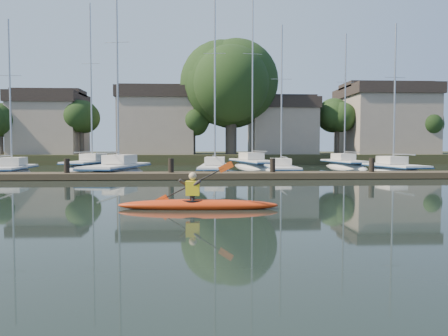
{
  "coord_description": "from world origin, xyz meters",
  "views": [
    {
      "loc": [
        -1.27,
        -11.64,
        1.98
      ],
      "look_at": [
        -0.47,
        3.16,
        1.2
      ],
      "focal_mm": 35.0,
      "sensor_mm": 36.0,
      "label": 1
    }
  ],
  "objects": [
    {
      "name": "ground",
      "position": [
        0.0,
        0.0,
        0.0
      ],
      "size": [
        160.0,
        160.0,
        0.0
      ],
      "primitive_type": "plane",
      "color": "black",
      "rests_on": "ground"
    },
    {
      "name": "kayak",
      "position": [
        -1.38,
        1.85,
        0.19
      ],
      "size": [
        5.02,
        1.18,
        1.6
      ],
      "rotation": [
        0.0,
        0.0,
        -0.05
      ],
      "color": "red",
      "rests_on": "ground"
    },
    {
      "name": "dock",
      "position": [
        0.0,
        14.0,
        0.2
      ],
      "size": [
        34.0,
        2.0,
        1.8
      ],
      "color": "#413725",
      "rests_on": "ground"
    },
    {
      "name": "sailboat_0",
      "position": [
        -13.85,
        17.98,
        -0.19
      ],
      "size": [
        2.73,
        7.42,
        11.51
      ],
      "rotation": [
        0.0,
        0.0,
        0.1
      ],
      "color": "silver",
      "rests_on": "ground"
    },
    {
      "name": "sailboat_1",
      "position": [
        -6.9,
        18.08,
        -0.21
      ],
      "size": [
        4.07,
        9.64,
        15.33
      ],
      "rotation": [
        0.0,
        0.0,
        -0.19
      ],
      "color": "silver",
      "rests_on": "ground"
    },
    {
      "name": "sailboat_2",
      "position": [
        -0.29,
        18.48,
        -0.18
      ],
      "size": [
        2.66,
        8.74,
        14.26
      ],
      "rotation": [
        0.0,
        0.0,
        -0.08
      ],
      "color": "silver",
      "rests_on": "ground"
    },
    {
      "name": "sailboat_3",
      "position": [
        4.33,
        18.27,
        -0.17
      ],
      "size": [
        2.08,
        7.1,
        11.36
      ],
      "rotation": [
        0.0,
        0.0,
        -0.03
      ],
      "color": "silver",
      "rests_on": "ground"
    },
    {
      "name": "sailboat_4",
      "position": [
        12.57,
        18.72,
        -0.19
      ],
      "size": [
        2.97,
        7.19,
        11.87
      ],
      "rotation": [
        0.0,
        0.0,
        0.13
      ],
      "color": "silver",
      "rests_on": "ground"
    },
    {
      "name": "sailboat_5",
      "position": [
        -10.76,
        26.72,
        -0.19
      ],
      "size": [
        3.69,
        9.61,
        15.52
      ],
      "rotation": [
        0.0,
        0.0,
        -0.16
      ],
      "color": "silver",
      "rests_on": "ground"
    },
    {
      "name": "sailboat_6",
      "position": [
        3.46,
        27.32,
        -0.2
      ],
      "size": [
        4.25,
        11.16,
        17.37
      ],
      "rotation": [
        0.0,
        0.0,
        0.18
      ],
      "color": "silver",
      "rests_on": "ground"
    },
    {
      "name": "sailboat_7",
      "position": [
        11.73,
        26.86,
        -0.2
      ],
      "size": [
        2.93,
        8.37,
        13.23
      ],
      "rotation": [
        0.0,
        0.0,
        0.1
      ],
      "color": "silver",
      "rests_on": "ground"
    },
    {
      "name": "shore",
      "position": [
        1.61,
        40.29,
        3.23
      ],
      "size": [
        90.0,
        25.25,
        12.75
      ],
      "color": "#28341A",
      "rests_on": "ground"
    }
  ]
}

